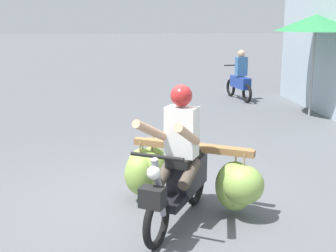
{
  "coord_description": "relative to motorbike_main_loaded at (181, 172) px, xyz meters",
  "views": [
    {
      "loc": [
        -0.37,
        -5.23,
        2.29
      ],
      "look_at": [
        0.29,
        0.51,
        0.9
      ],
      "focal_mm": 48.74,
      "sensor_mm": 36.0,
      "label": 1
    }
  ],
  "objects": [
    {
      "name": "ground_plane",
      "position": [
        -0.38,
        0.13,
        -0.48
      ],
      "size": [
        120.0,
        120.0,
        0.0
      ],
      "primitive_type": "plane",
      "color": "#56595E"
    },
    {
      "name": "market_umbrella_near_shop",
      "position": [
        3.78,
        4.99,
        1.67
      ],
      "size": [
        1.86,
        1.86,
        2.35
      ],
      "color": "#99999E",
      "rests_on": "ground"
    },
    {
      "name": "motorbike_distant_ahead_left",
      "position": [
        2.71,
        7.3,
        0.09
      ],
      "size": [
        0.54,
        1.61,
        1.4
      ],
      "color": "black",
      "rests_on": "ground"
    },
    {
      "name": "motorbike_main_loaded",
      "position": [
        0.0,
        0.0,
        0.0
      ],
      "size": [
        1.72,
        1.94,
        1.58
      ],
      "color": "black",
      "rests_on": "ground"
    }
  ]
}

